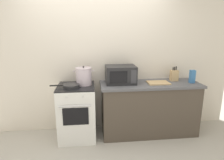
% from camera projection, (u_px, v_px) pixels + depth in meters
% --- Properties ---
extents(ground_plane, '(10.00, 10.00, 0.00)m').
position_uv_depth(ground_plane, '(100.00, 157.00, 2.82)').
color(ground_plane, '#B2ADA3').
extents(back_wall, '(4.40, 0.10, 2.50)m').
position_uv_depth(back_wall, '(113.00, 61.00, 3.47)').
color(back_wall, silver).
rests_on(back_wall, ground_plane).
extents(lower_cabinet_right, '(1.64, 0.56, 0.88)m').
position_uv_depth(lower_cabinet_right, '(149.00, 109.00, 3.40)').
color(lower_cabinet_right, '#4C4238').
rests_on(lower_cabinet_right, ground_plane).
extents(countertop_right, '(1.70, 0.60, 0.04)m').
position_uv_depth(countertop_right, '(150.00, 84.00, 3.29)').
color(countertop_right, '#59595E').
rests_on(countertop_right, lower_cabinet_right).
extents(stove, '(0.60, 0.64, 0.92)m').
position_uv_depth(stove, '(77.00, 112.00, 3.24)').
color(stove, white).
rests_on(stove, ground_plane).
extents(stock_pot, '(0.35, 0.27, 0.31)m').
position_uv_depth(stock_pot, '(84.00, 76.00, 3.17)').
color(stock_pot, silver).
rests_on(stock_pot, stove).
extents(frying_pan, '(0.46, 0.26, 0.05)m').
position_uv_depth(frying_pan, '(71.00, 86.00, 3.04)').
color(frying_pan, '#28282B').
rests_on(frying_pan, stove).
extents(microwave, '(0.50, 0.37, 0.30)m').
position_uv_depth(microwave, '(121.00, 75.00, 3.25)').
color(microwave, '#232326').
rests_on(microwave, countertop_right).
extents(cutting_board, '(0.36, 0.26, 0.02)m').
position_uv_depth(cutting_board, '(158.00, 83.00, 3.27)').
color(cutting_board, tan).
rests_on(cutting_board, countertop_right).
extents(knife_block, '(0.13, 0.10, 0.26)m').
position_uv_depth(knife_block, '(174.00, 75.00, 3.42)').
color(knife_block, tan).
rests_on(knife_block, countertop_right).
extents(pasta_box, '(0.08, 0.08, 0.22)m').
position_uv_depth(pasta_box, '(192.00, 77.00, 3.28)').
color(pasta_box, teal).
rests_on(pasta_box, countertop_right).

